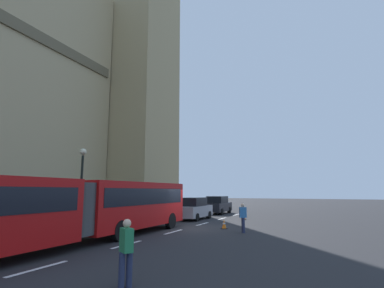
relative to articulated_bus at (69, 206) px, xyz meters
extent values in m
plane|color=#262628|center=(8.23, -1.99, -1.75)|extent=(160.00, 160.00, 0.00)
cube|color=silver|center=(-3.00, -1.99, -1.74)|extent=(2.20, 0.16, 0.01)
cube|color=silver|center=(1.60, -1.99, -1.74)|extent=(2.20, 0.16, 0.01)
cube|color=silver|center=(6.20, -1.99, -1.74)|extent=(2.20, 0.16, 0.01)
cube|color=silver|center=(10.80, -1.99, -1.74)|extent=(2.20, 0.16, 0.01)
cube|color=silver|center=(15.40, -1.99, -1.74)|extent=(2.20, 0.16, 0.01)
cube|color=silver|center=(20.00, -1.99, -1.74)|extent=(2.20, 0.16, 0.01)
cube|color=tan|center=(25.02, 14.01, 27.33)|extent=(9.36, 9.36, 58.16)
cube|color=#B20F0F|center=(4.72, 0.01, -0.10)|extent=(8.55, 2.50, 2.50)
cube|color=black|center=(4.72, 0.01, 0.35)|extent=(7.87, 2.54, 0.90)
cylinder|color=#3F3F3F|center=(0.00, 0.01, -0.10)|extent=(2.38, 2.38, 2.25)
cylinder|color=black|center=(7.46, -1.12, -1.25)|extent=(1.00, 0.30, 1.00)
cylinder|color=black|center=(2.16, -1.12, -1.25)|extent=(1.00, 0.30, 1.00)
cube|color=gray|center=(13.76, -0.04, -1.05)|extent=(4.40, 1.80, 0.90)
cube|color=black|center=(13.56, -0.04, -0.25)|extent=(2.46, 1.66, 0.70)
cylinder|color=black|center=(15.17, -0.85, -1.43)|extent=(0.64, 0.30, 0.64)
cylinder|color=black|center=(12.35, -0.85, -1.43)|extent=(0.64, 0.30, 0.64)
cube|color=black|center=(20.76, 0.18, -1.05)|extent=(4.40, 1.80, 0.90)
cube|color=black|center=(20.56, 0.18, -0.25)|extent=(2.46, 1.66, 0.70)
cylinder|color=black|center=(22.16, -0.63, -1.43)|extent=(0.64, 0.30, 0.64)
cylinder|color=black|center=(19.35, -0.63, -1.43)|extent=(0.64, 0.30, 0.64)
cube|color=black|center=(8.86, -4.29, -1.73)|extent=(0.36, 0.36, 0.03)
cone|color=orange|center=(8.86, -4.29, -1.44)|extent=(0.28, 0.28, 0.55)
cylinder|color=white|center=(8.86, -4.29, -1.41)|extent=(0.17, 0.17, 0.08)
cube|color=black|center=(15.52, -3.93, -1.73)|extent=(0.36, 0.36, 0.03)
cone|color=orange|center=(15.52, -3.93, -1.44)|extent=(0.28, 0.28, 0.55)
cylinder|color=white|center=(15.52, -3.93, -1.41)|extent=(0.17, 0.17, 0.08)
cylinder|color=black|center=(5.27, 4.51, -1.60)|extent=(0.32, 0.32, 0.30)
cylinder|color=black|center=(5.27, 4.51, 0.65)|extent=(0.16, 0.16, 4.80)
sphere|color=beige|center=(5.27, 4.51, 3.30)|extent=(0.44, 0.44, 0.44)
cylinder|color=#262D4C|center=(-3.51, -5.55, -1.32)|extent=(0.16, 0.16, 0.86)
cylinder|color=#262D4C|center=(-3.35, -5.66, -1.32)|extent=(0.16, 0.16, 0.86)
cube|color=#267F4C|center=(-3.43, -5.60, -0.59)|extent=(0.42, 0.47, 0.60)
sphere|color=beige|center=(-3.43, -5.60, -0.17)|extent=(0.22, 0.22, 0.22)
cylinder|color=#262D4C|center=(7.62, -5.84, -1.32)|extent=(0.16, 0.16, 0.86)
cylinder|color=#262D4C|center=(7.44, -5.93, -1.32)|extent=(0.16, 0.16, 0.86)
cube|color=#3372B2|center=(7.53, -5.89, -0.59)|extent=(0.39, 0.46, 0.60)
sphere|color=beige|center=(7.53, -5.89, -0.17)|extent=(0.22, 0.22, 0.22)
camera|label=1|loc=(-9.99, -10.36, 0.67)|focal=27.70mm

